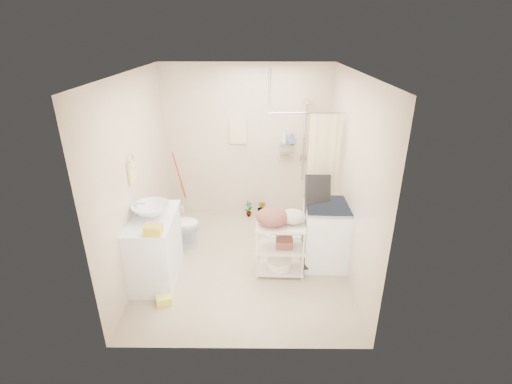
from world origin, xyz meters
TOP-DOWN VIEW (x-y plane):
  - floor at (0.00, 0.00)m, footprint 3.20×3.20m
  - ceiling at (0.00, 0.00)m, footprint 2.80×3.20m
  - wall_back at (0.00, 1.60)m, footprint 2.80×0.04m
  - wall_front at (0.00, -1.60)m, footprint 2.80×0.04m
  - wall_left at (-1.40, 0.00)m, footprint 0.04×3.20m
  - wall_right at (1.40, 0.00)m, footprint 0.04×3.20m
  - vanity at (-1.16, -0.37)m, footprint 0.60×1.04m
  - sink at (-1.15, -0.34)m, footprint 0.48×0.48m
  - counter_basket at (-1.01, -0.78)m, footprint 0.20×0.16m
  - floor_basket at (-0.95, -0.91)m, footprint 0.31×0.27m
  - toilet at (-1.04, 0.42)m, footprint 0.70×0.41m
  - mop at (-1.21, 1.54)m, footprint 0.12×0.12m
  - potted_plant_a at (0.02, 1.38)m, footprint 0.19×0.18m
  - potted_plant_b at (0.25, 1.43)m, footprint 0.20×0.19m
  - hanging_towel at (-0.15, 1.58)m, footprint 0.28×0.03m
  - towel_ring at (-1.38, -0.20)m, footprint 0.04×0.22m
  - tp_holder at (-1.36, 0.05)m, footprint 0.08×0.12m
  - shower at (0.85, 1.05)m, footprint 1.10×1.10m
  - shampoo_bottle_a at (0.62, 1.53)m, footprint 0.11×0.11m
  - shampoo_bottle_b at (0.74, 1.50)m, footprint 0.09×0.09m
  - washing_machine at (1.14, -0.02)m, footprint 0.64×0.66m
  - laundry_rack at (0.49, -0.26)m, footprint 0.66×0.40m
  - ironing_board at (0.99, -0.05)m, footprint 0.39×0.24m

SIDE VIEW (x-z plane):
  - floor at x=0.00m, z-range 0.00..0.00m
  - floor_basket at x=-0.95m, z-range 0.00..0.14m
  - potted_plant_b at x=0.25m, z-range 0.00..0.29m
  - potted_plant_a at x=0.02m, z-range 0.00..0.30m
  - toilet at x=-1.04m, z-range 0.00..0.70m
  - laundry_rack at x=0.49m, z-range 0.00..0.89m
  - vanity at x=-1.16m, z-range 0.00..0.90m
  - washing_machine at x=1.14m, z-range 0.00..0.91m
  - mop at x=-1.21m, z-range 0.00..1.18m
  - ironing_board at x=0.99m, z-range 0.00..1.34m
  - tp_holder at x=-1.36m, z-range 0.65..0.79m
  - counter_basket at x=-1.01m, z-range 0.90..1.01m
  - sink at x=-1.15m, z-range 0.90..1.06m
  - shower at x=0.85m, z-range 0.00..2.10m
  - wall_back at x=0.00m, z-range 0.00..2.60m
  - wall_front at x=0.00m, z-range 0.00..2.60m
  - wall_left at x=-1.40m, z-range 0.00..2.60m
  - wall_right at x=1.40m, z-range 0.00..2.60m
  - shampoo_bottle_b at x=0.74m, z-range 1.32..1.50m
  - shampoo_bottle_a at x=0.62m, z-range 1.32..1.54m
  - towel_ring at x=-1.38m, z-range 1.30..1.64m
  - hanging_towel at x=-0.15m, z-range 1.29..1.71m
  - ceiling at x=0.00m, z-range 2.58..2.62m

